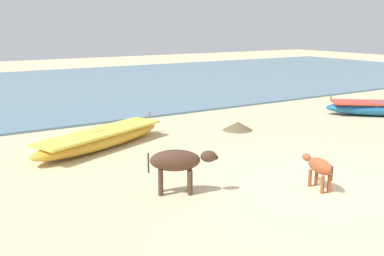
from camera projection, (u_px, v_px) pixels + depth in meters
The scene contains 7 objects.
ground at pixel (313, 188), 9.80m from camera, with size 80.00×80.00×0.00m, color beige.
sea_water at pixel (63, 87), 25.08m from camera, with size 60.00×20.00×0.08m, color slate.
fishing_boat_0 at pixel (382, 108), 17.51m from camera, with size 4.06×3.51×0.74m.
fishing_boat_1 at pixel (101, 139), 12.89m from camera, with size 4.79×2.83×0.71m.
cow_adult_dark at pixel (178, 162), 9.34m from camera, with size 1.38×0.96×0.96m.
calf_near_rust at pixel (319, 167), 9.64m from camera, with size 0.46×1.06×0.69m.
debris_pile_0 at pixel (238, 126), 15.09m from camera, with size 1.02×1.02×0.29m, color brown.
Camera 1 is at (-7.19, -6.39, 3.50)m, focal length 41.82 mm.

